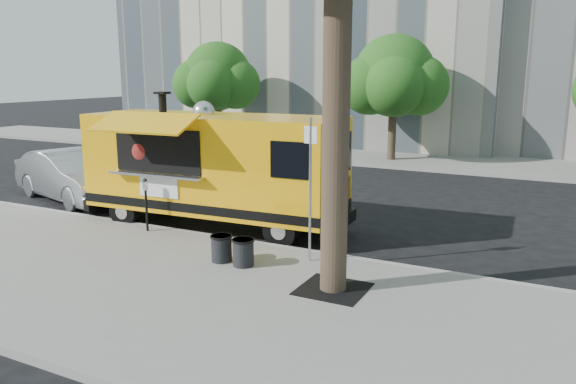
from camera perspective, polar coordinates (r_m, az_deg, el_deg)
name	(u,v)px	position (r m, az deg, el deg)	size (l,w,h in m)	color
ground	(279,238)	(13.92, -0.91, -4.73)	(120.00, 120.00, 0.00)	black
sidewalk	(178,291)	(10.73, -11.12, -9.81)	(60.00, 6.00, 0.15)	gray
curb	(260,246)	(13.12, -2.83, -5.47)	(60.00, 0.14, 0.16)	#999993
far_sidewalk	(417,160)	(26.33, 12.99, 3.19)	(60.00, 5.00, 0.15)	gray
tree_well	(333,289)	(10.43, 4.59, -9.79)	(1.20, 1.20, 0.02)	black
far_tree_a	(218,77)	(29.04, -7.15, 11.55)	(3.42, 3.42, 5.36)	#33261C
far_tree_b	(394,76)	(25.52, 10.73, 11.49)	(3.60, 3.60, 5.50)	#33261C
sign_post	(310,181)	(11.46, 2.28, 1.08)	(0.28, 0.06, 3.00)	silver
parking_meter	(146,198)	(14.26, -14.24, -0.63)	(0.11, 0.11, 1.33)	black
food_truck	(213,166)	(14.72, -7.64, 2.66)	(7.17, 3.56, 3.49)	#FFB10D
sedan	(72,176)	(19.13, -21.12, 1.57)	(1.69, 4.84, 1.59)	silver
trash_bin_left	(221,247)	(11.85, -6.77, -5.61)	(0.47, 0.47, 0.56)	black
trash_bin_right	(243,251)	(11.54, -4.57, -6.04)	(0.47, 0.47, 0.56)	black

